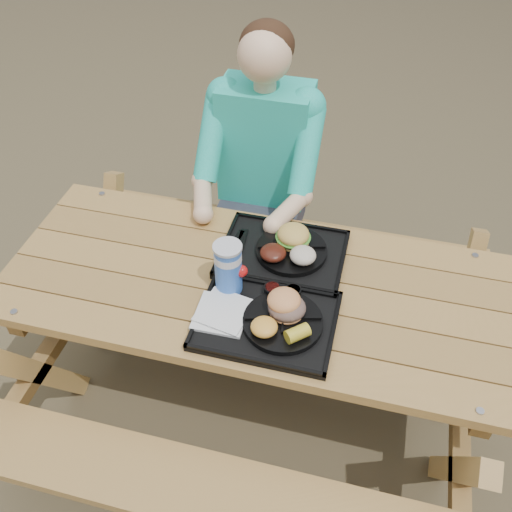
# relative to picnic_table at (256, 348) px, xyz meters

# --- Properties ---
(ground) EXTENTS (60.00, 60.00, 0.00)m
(ground) POSITION_rel_picnic_table_xyz_m (0.00, 0.00, -0.38)
(ground) COLOR #999999
(ground) RESTS_ON ground
(picnic_table) EXTENTS (1.80, 1.49, 0.75)m
(picnic_table) POSITION_rel_picnic_table_xyz_m (0.00, 0.00, 0.00)
(picnic_table) COLOR #999999
(picnic_table) RESTS_ON ground
(tray_near) EXTENTS (0.45, 0.35, 0.02)m
(tray_near) POSITION_rel_picnic_table_xyz_m (0.08, -0.17, 0.39)
(tray_near) COLOR black
(tray_near) RESTS_ON picnic_table
(tray_far) EXTENTS (0.45, 0.35, 0.02)m
(tray_far) POSITION_rel_picnic_table_xyz_m (0.06, 0.15, 0.39)
(tray_far) COLOR black
(tray_far) RESTS_ON picnic_table
(plate_near) EXTENTS (0.26, 0.26, 0.02)m
(plate_near) POSITION_rel_picnic_table_xyz_m (0.13, -0.17, 0.41)
(plate_near) COLOR black
(plate_near) RESTS_ON tray_near
(plate_far) EXTENTS (0.26, 0.26, 0.02)m
(plate_far) POSITION_rel_picnic_table_xyz_m (0.09, 0.16, 0.41)
(plate_far) COLOR black
(plate_far) RESTS_ON tray_far
(napkin_stack) EXTENTS (0.17, 0.17, 0.02)m
(napkin_stack) POSITION_rel_picnic_table_xyz_m (-0.07, -0.19, 0.40)
(napkin_stack) COLOR silver
(napkin_stack) RESTS_ON tray_near
(soda_cup) EXTENTS (0.09, 0.09, 0.18)m
(soda_cup) POSITION_rel_picnic_table_xyz_m (-0.08, -0.06, 0.49)
(soda_cup) COLOR blue
(soda_cup) RESTS_ON tray_near
(condiment_bbq) EXTENTS (0.06, 0.06, 0.03)m
(condiment_bbq) POSITION_rel_picnic_table_xyz_m (0.07, -0.05, 0.41)
(condiment_bbq) COLOR black
(condiment_bbq) RESTS_ON tray_near
(condiment_mustard) EXTENTS (0.06, 0.06, 0.03)m
(condiment_mustard) POSITION_rel_picnic_table_xyz_m (0.14, -0.05, 0.41)
(condiment_mustard) COLOR yellow
(condiment_mustard) RESTS_ON tray_near
(sandwich) EXTENTS (0.11, 0.11, 0.12)m
(sandwich) POSITION_rel_picnic_table_xyz_m (0.14, -0.14, 0.47)
(sandwich) COLOR #EA9352
(sandwich) RESTS_ON plate_near
(mac_cheese) EXTENTS (0.09, 0.09, 0.04)m
(mac_cheese) POSITION_rel_picnic_table_xyz_m (0.09, -0.24, 0.44)
(mac_cheese) COLOR gold
(mac_cheese) RESTS_ON plate_near
(corn_cob) EXTENTS (0.11, 0.11, 0.04)m
(corn_cob) POSITION_rel_picnic_table_xyz_m (0.19, -0.24, 0.44)
(corn_cob) COLOR gold
(corn_cob) RESTS_ON plate_near
(cutlery_far) EXTENTS (0.04, 0.17, 0.01)m
(cutlery_far) POSITION_rel_picnic_table_xyz_m (-0.10, 0.16, 0.40)
(cutlery_far) COLOR black
(cutlery_far) RESTS_ON tray_far
(burger) EXTENTS (0.12, 0.12, 0.11)m
(burger) POSITION_rel_picnic_table_xyz_m (0.09, 0.20, 0.47)
(burger) COLOR gold
(burger) RESTS_ON plate_far
(baked_beans) EXTENTS (0.09, 0.09, 0.04)m
(baked_beans) POSITION_rel_picnic_table_xyz_m (0.04, 0.10, 0.44)
(baked_beans) COLOR #46170E
(baked_beans) RESTS_ON plate_far
(potato_salad) EXTENTS (0.09, 0.09, 0.05)m
(potato_salad) POSITION_rel_picnic_table_xyz_m (0.14, 0.11, 0.44)
(potato_salad) COLOR beige
(potato_salad) RESTS_ON plate_far
(diner) EXTENTS (0.48, 0.84, 1.28)m
(diner) POSITION_rel_picnic_table_xyz_m (-0.14, 0.69, 0.27)
(diner) COLOR teal
(diner) RESTS_ON ground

